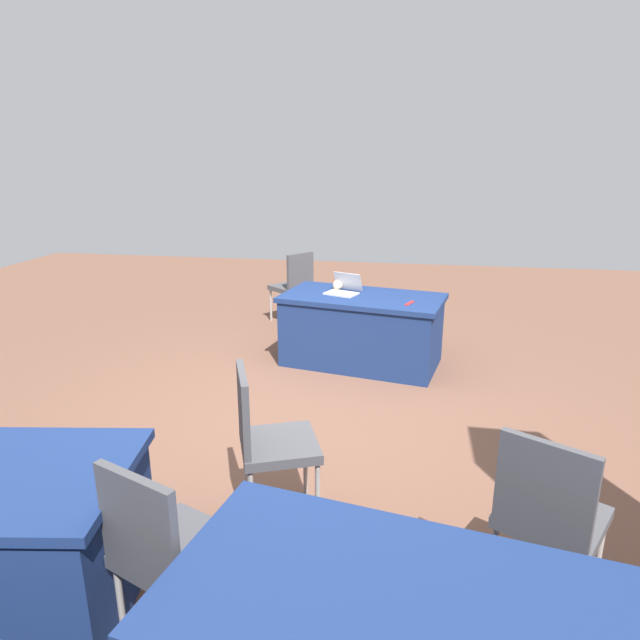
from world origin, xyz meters
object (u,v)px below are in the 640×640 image
scissors_red (410,303)px  chair_aisle (267,436)px  chair_by_pillar (549,512)px  laptop_silver (343,290)px  table_foreground (362,330)px  chair_back_row (294,283)px  chair_tucked_right (166,546)px  yarn_ball (338,285)px

scissors_red → chair_aisle: bearing=3.8°
chair_by_pillar → laptop_silver: bearing=142.6°
table_foreground → chair_by_pillar: chair_by_pillar is taller
chair_by_pillar → chair_back_row: size_ratio=1.03×
table_foreground → chair_by_pillar: bearing=109.9°
chair_by_pillar → laptop_silver: chair_by_pillar is taller
chair_tucked_right → chair_back_row: (0.54, -5.03, -0.02)m
chair_aisle → scissors_red: bearing=140.9°
chair_aisle → chair_back_row: size_ratio=1.04×
table_foreground → scissors_red: scissors_red is taller
table_foreground → chair_tucked_right: bearing=82.6°
yarn_ball → chair_tucked_right: bearing=87.2°
chair_by_pillar → laptop_silver: size_ratio=2.42×
chair_aisle → yarn_ball: (-0.01, -2.92, 0.23)m
chair_by_pillar → yarn_ball: bearing=142.9°
laptop_silver → chair_back_row: bearing=-36.3°
table_foreground → yarn_ball: yarn_ball is taller
chair_tucked_right → yarn_ball: 3.90m
table_foreground → chair_back_row: bearing=-52.9°
table_foreground → chair_aisle: size_ratio=1.82×
chair_aisle → chair_back_row: bearing=168.4°
chair_by_pillar → yarn_ball: chair_by_pillar is taller
scissors_red → chair_back_row: bearing=-115.2°
chair_aisle → yarn_ball: bearing=158.2°
chair_tucked_right → chair_aisle: (-0.18, -0.97, 0.02)m
chair_aisle → chair_by_pillar: size_ratio=1.00×
chair_tucked_right → scissors_red: 3.58m
chair_tucked_right → chair_aisle: chair_aisle is taller
laptop_silver → yarn_ball: 0.16m
scissors_red → laptop_silver: bearing=-92.4°
chair_tucked_right → scissors_red: (-0.96, -3.45, 0.19)m
chair_tucked_right → scissors_red: chair_tucked_right is taller
chair_tucked_right → scissors_red: bearing=96.6°
chair_back_row → laptop_silver: size_ratio=2.34×
chair_back_row → chair_aisle: bearing=-132.2°
chair_back_row → scissors_red: 2.19m
chair_by_pillar → scissors_red: (0.68, -2.95, 0.18)m
chair_aisle → laptop_silver: size_ratio=2.43×
chair_tucked_right → chair_back_row: bearing=118.3°
chair_tucked_right → chair_aisle: bearing=101.6°
table_foreground → chair_tucked_right: (0.48, 3.69, 0.18)m
chair_by_pillar → laptop_silver: (1.37, -3.25, 0.22)m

